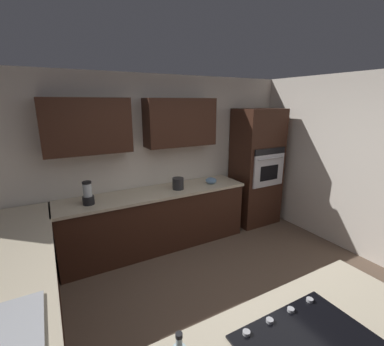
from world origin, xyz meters
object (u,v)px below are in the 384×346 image
at_px(cooktop, 311,345).
at_px(kettle, 178,184).
at_px(mixing_bowl, 211,181).
at_px(wall_oven, 256,167).
at_px(blender, 88,195).

height_order(cooktop, kettle, kettle).
relative_size(cooktop, mixing_bowl, 4.23).
bearing_deg(kettle, wall_oven, -178.54).
height_order(wall_oven, cooktop, wall_oven).
bearing_deg(mixing_bowl, blender, 0.00).
height_order(blender, mixing_bowl, blender).
relative_size(cooktop, kettle, 4.31).
xyz_separation_m(wall_oven, blender, (2.90, 0.04, -0.01)).
relative_size(cooktop, blender, 2.46).
height_order(wall_oven, mixing_bowl, wall_oven).
bearing_deg(blender, wall_oven, -179.19).
distance_m(wall_oven, blender, 2.90).
bearing_deg(kettle, cooktop, 78.77).
height_order(wall_oven, kettle, wall_oven).
bearing_deg(cooktop, mixing_bowl, -112.39).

